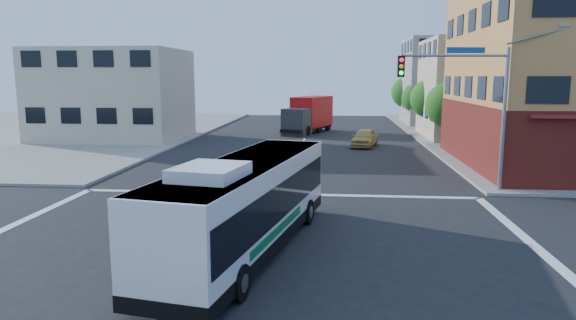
{
  "coord_description": "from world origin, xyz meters",
  "views": [
    {
      "loc": [
        2.74,
        -14.6,
        5.65
      ],
      "look_at": [
        1.03,
        3.97,
        2.6
      ],
      "focal_mm": 32.0,
      "sensor_mm": 36.0,
      "label": 1
    }
  ],
  "objects": [
    {
      "name": "ground",
      "position": [
        0.0,
        0.0,
        0.0
      ],
      "size": [
        120.0,
        120.0,
        0.0
      ],
      "primitive_type": "plane",
      "color": "black",
      "rests_on": "ground"
    },
    {
      "name": "building_east_near",
      "position": [
        16.98,
        33.98,
        4.51
      ],
      "size": [
        12.06,
        10.06,
        9.0
      ],
      "color": "#C5AF97",
      "rests_on": "ground"
    },
    {
      "name": "building_east_far",
      "position": [
        16.98,
        47.98,
        5.01
      ],
      "size": [
        12.06,
        10.06,
        10.0
      ],
      "color": "gray",
      "rests_on": "ground"
    },
    {
      "name": "building_west",
      "position": [
        -17.02,
        29.98,
        4.01
      ],
      "size": [
        12.06,
        10.06,
        8.0
      ],
      "color": "beige",
      "rests_on": "ground"
    },
    {
      "name": "signal_mast_ne",
      "position": [
        9.08,
        10.62,
        4.98
      ],
      "size": [
        7.91,
        1.13,
        8.07
      ],
      "color": "slate",
      "rests_on": "ground"
    },
    {
      "name": "street_tree_a",
      "position": [
        11.9,
        27.92,
        3.59
      ],
      "size": [
        3.6,
        3.6,
        5.53
      ],
      "color": "#3C2916",
      "rests_on": "ground"
    },
    {
      "name": "street_tree_b",
      "position": [
        11.9,
        35.92,
        3.75
      ],
      "size": [
        3.8,
        3.8,
        5.79
      ],
      "color": "#3C2916",
      "rests_on": "ground"
    },
    {
      "name": "street_tree_c",
      "position": [
        11.9,
        43.92,
        3.46
      ],
      "size": [
        3.4,
        3.4,
        5.29
      ],
      "color": "#3C2916",
      "rests_on": "ground"
    },
    {
      "name": "street_tree_d",
      "position": [
        11.9,
        51.92,
        3.88
      ],
      "size": [
        4.0,
        4.0,
        6.03
      ],
      "color": "#3C2916",
      "rests_on": "ground"
    },
    {
      "name": "transit_bus",
      "position": [
        -0.03,
        1.24,
        1.62
      ],
      "size": [
        4.45,
        11.44,
        3.31
      ],
      "rotation": [
        0.0,
        0.0,
        -0.19
      ],
      "color": "black",
      "rests_on": "ground"
    },
    {
      "name": "box_truck",
      "position": [
        0.06,
        36.8,
        1.75
      ],
      "size": [
        4.93,
        8.3,
        3.6
      ],
      "rotation": [
        0.0,
        0.0,
        -0.35
      ],
      "color": "#2A2A30",
      "rests_on": "ground"
    },
    {
      "name": "parked_car",
      "position": [
        5.13,
        26.95,
        0.73
      ],
      "size": [
        2.67,
        4.57,
        1.46
      ],
      "primitive_type": "imported",
      "rotation": [
        0.0,
        0.0,
        -0.23
      ],
      "color": "tan",
      "rests_on": "ground"
    }
  ]
}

